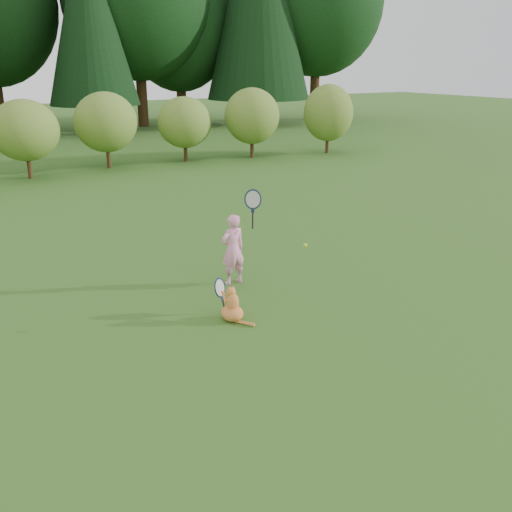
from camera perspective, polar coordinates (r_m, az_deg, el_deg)
ground at (r=8.49m, az=1.52°, el=-6.21°), size 100.00×100.00×0.00m
shrub_row at (r=20.09m, az=-18.47°, el=11.61°), size 28.00×3.00×2.80m
child at (r=9.58m, az=-2.26°, el=0.84°), size 0.69×0.45×1.82m
cat at (r=8.34m, az=-2.46°, el=-4.67°), size 0.40×0.74×0.72m
tennis_ball at (r=8.08m, az=4.96°, el=1.06°), size 0.06×0.06×0.06m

